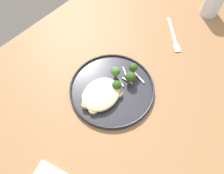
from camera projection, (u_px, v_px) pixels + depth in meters
ground at (121, 144)px, 1.35m from camera, size 6.00×6.00×0.00m
wooden_dining_table at (127, 100)px, 0.78m from camera, size 1.40×1.00×0.74m
dinner_plate at (112, 89)px, 0.70m from camera, size 0.29×0.29×0.02m
noodle_bed at (101, 94)px, 0.67m from camera, size 0.14×0.11×0.03m
seared_scallop_rear_pale at (98, 95)px, 0.68m from camera, size 0.03×0.03×0.01m
seared_scallop_half_hidden at (85, 105)px, 0.66m from camera, size 0.02×0.02×0.02m
seared_scallop_on_noodles at (108, 90)px, 0.69m from camera, size 0.03×0.03×0.01m
seared_scallop_left_edge at (118, 94)px, 0.68m from camera, size 0.03×0.03×0.01m
seared_scallop_large_seared at (87, 96)px, 0.68m from camera, size 0.03×0.03×0.01m
seared_scallop_right_edge at (93, 110)px, 0.65m from camera, size 0.03×0.03×0.01m
seared_scallop_center_golden at (97, 101)px, 0.67m from camera, size 0.03×0.03×0.01m
broccoli_floret_rear_charred at (130, 77)px, 0.69m from camera, size 0.04×0.04×0.05m
broccoli_floret_split_head at (117, 85)px, 0.68m from camera, size 0.03×0.03×0.05m
broccoli_floret_left_leaning at (115, 71)px, 0.70m from camera, size 0.03×0.03×0.05m
broccoli_floret_small_sprig at (133, 68)px, 0.71m from camera, size 0.03×0.03×0.05m
onion_sliver_curled_piece at (139, 77)px, 0.72m from camera, size 0.02×0.06×0.00m
onion_sliver_long_sliver at (125, 72)px, 0.73m from camera, size 0.03×0.04×0.00m
onion_sliver_short_strip at (127, 81)px, 0.71m from camera, size 0.01×0.04×0.00m
onion_sliver_pale_crescent at (121, 82)px, 0.71m from camera, size 0.02×0.04×0.00m
water_glass at (213, 3)px, 0.86m from camera, size 0.08×0.08×0.12m
dinner_fork at (173, 36)px, 0.83m from camera, size 0.15×0.14×0.00m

